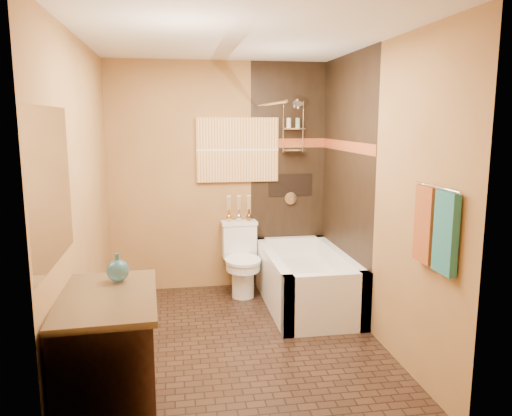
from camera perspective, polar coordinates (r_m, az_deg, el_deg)
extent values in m
plane|color=black|center=(4.42, -2.11, -15.07)|extent=(3.00, 3.00, 0.00)
cube|color=#AA7B41|center=(4.08, -19.21, 0.68)|extent=(0.02, 3.00, 2.50)
cube|color=#AA7B41|center=(4.36, 13.62, 1.54)|extent=(0.02, 3.00, 2.50)
cube|color=#AA7B41|center=(5.53, -4.19, 3.53)|extent=(2.40, 0.02, 2.50)
cube|color=#AA7B41|center=(2.59, 1.97, -3.86)|extent=(2.40, 0.02, 2.50)
plane|color=silver|center=(4.05, -2.35, 18.94)|extent=(3.00, 3.00, 0.00)
cube|color=black|center=(5.64, 3.70, 3.66)|extent=(0.85, 0.01, 2.50)
cube|color=black|center=(5.05, 10.18, 2.79)|extent=(0.01, 1.50, 2.50)
cube|color=maroon|center=(5.60, 3.77, 7.42)|extent=(0.85, 0.01, 0.10)
cube|color=maroon|center=(5.01, 10.21, 6.98)|extent=(0.01, 1.50, 0.10)
cube|color=black|center=(5.65, 3.95, 2.65)|extent=(0.50, 0.01, 0.25)
cylinder|color=silver|center=(5.48, 4.40, 12.17)|extent=(0.02, 0.26, 0.02)
cylinder|color=silver|center=(5.33, 4.78, 11.68)|extent=(0.11, 0.11, 0.09)
cylinder|color=silver|center=(5.65, 3.97, 1.12)|extent=(0.14, 0.02, 0.14)
cylinder|color=silver|center=(4.81, 1.39, 11.78)|extent=(0.03, 1.55, 0.03)
cylinder|color=silver|center=(3.38, 19.91, 2.25)|extent=(0.02, 0.55, 0.02)
cube|color=#1F6A63|center=(3.32, 20.87, -2.68)|extent=(0.05, 0.22, 0.52)
cube|color=brown|center=(3.54, 18.77, -1.79)|extent=(0.05, 0.22, 0.52)
cube|color=#C7782E|center=(5.50, -2.12, 6.65)|extent=(0.90, 0.04, 0.70)
cube|color=white|center=(3.07, -22.33, 2.31)|extent=(0.01, 1.00, 0.90)
cube|color=white|center=(4.51, 8.09, -10.80)|extent=(0.80, 0.10, 0.55)
cube|color=white|center=(5.80, 3.92, -6.00)|extent=(0.80, 0.10, 0.55)
cube|color=white|center=(5.07, 1.87, -8.34)|extent=(0.10, 1.50, 0.55)
cube|color=white|center=(5.25, 9.46, -7.84)|extent=(0.10, 1.50, 0.55)
cube|color=white|center=(5.18, 5.71, -9.16)|extent=(0.64, 1.34, 0.35)
cube|color=white|center=(5.56, -1.94, -3.77)|extent=(0.38, 0.18, 0.37)
cube|color=white|center=(5.52, -1.95, -1.70)|extent=(0.40, 0.20, 0.04)
cylinder|color=white|center=(5.38, -1.50, -8.24)|extent=(0.23, 0.23, 0.37)
cylinder|color=white|center=(5.33, -1.51, -6.55)|extent=(0.36, 0.36, 0.10)
cylinder|color=white|center=(5.32, -1.51, -5.99)|extent=(0.38, 0.38, 0.03)
cube|color=black|center=(3.34, -16.43, -16.59)|extent=(0.59, 0.92, 0.80)
cube|color=black|center=(3.18, -16.63, -9.83)|extent=(0.62, 0.97, 0.04)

